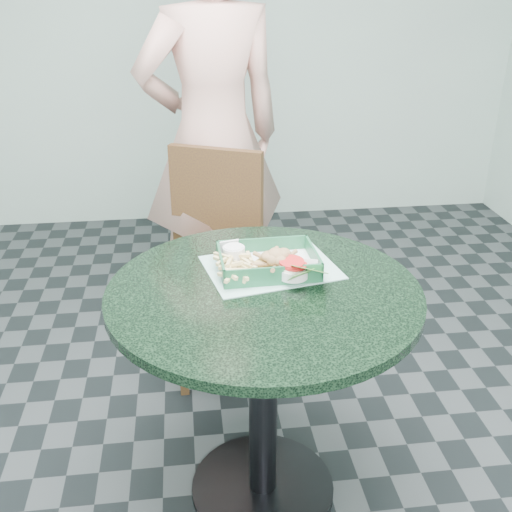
{
  "coord_description": "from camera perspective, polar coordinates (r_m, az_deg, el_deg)",
  "views": [
    {
      "loc": [
        -0.2,
        -1.46,
        1.58
      ],
      "look_at": [
        -0.01,
        0.1,
        0.82
      ],
      "focal_mm": 42.0,
      "sensor_mm": 36.0,
      "label": 1
    }
  ],
  "objects": [
    {
      "name": "cafe_table",
      "position": [
        1.78,
        0.72,
        -8.4
      ],
      "size": [
        0.89,
        0.89,
        0.75
      ],
      "color": "black",
      "rests_on": "floor"
    },
    {
      "name": "fries_pile",
      "position": [
        1.73,
        -1.85,
        -1.45
      ],
      "size": [
        0.15,
        0.16,
        0.05
      ],
      "primitive_type": null,
      "rotation": [
        0.0,
        0.0,
        -0.31
      ],
      "color": "#E7CC83",
      "rests_on": "food_basket"
    },
    {
      "name": "wall_back",
      "position": [
        3.97,
        -4.49,
        23.01
      ],
      "size": [
        4.0,
        0.04,
        2.8
      ],
      "primitive_type": "cube",
      "color": "silver",
      "rests_on": "ground"
    },
    {
      "name": "diner_person",
      "position": [
        2.6,
        -4.25,
        15.38
      ],
      "size": [
        0.94,
        0.75,
        2.24
      ],
      "primitive_type": "imported",
      "rotation": [
        0.0,
        0.0,
        3.44
      ],
      "color": "tan",
      "rests_on": "floor"
    },
    {
      "name": "placemat",
      "position": [
        1.8,
        1.39,
        -1.66
      ],
      "size": [
        0.43,
        0.35,
        0.0
      ],
      "primitive_type": "cube",
      "rotation": [
        0.0,
        0.0,
        0.21
      ],
      "color": "#96C8BE",
      "rests_on": "cafe_table"
    },
    {
      "name": "dining_chair",
      "position": [
        2.49,
        -3.54,
        0.78
      ],
      "size": [
        0.4,
        0.4,
        0.93
      ],
      "rotation": [
        0.0,
        0.0,
        -0.43
      ],
      "color": "black",
      "rests_on": "floor"
    },
    {
      "name": "crab_sandwich",
      "position": [
        1.74,
        1.87,
        -0.97
      ],
      "size": [
        0.13,
        0.13,
        0.07
      ],
      "rotation": [
        0.0,
        0.0,
        0.42
      ],
      "color": "tan",
      "rests_on": "food_basket"
    },
    {
      "name": "garnish_cup",
      "position": [
        1.7,
        3.78,
        -1.92
      ],
      "size": [
        0.13,
        0.13,
        0.05
      ],
      "rotation": [
        0.0,
        0.0,
        -0.14
      ],
      "color": "silver",
      "rests_on": "food_basket"
    },
    {
      "name": "floor",
      "position": [
        2.16,
        0.63,
        -21.24
      ],
      "size": [
        4.0,
        5.0,
        0.02
      ],
      "primitive_type": "cube",
      "color": "#303335",
      "rests_on": "ground"
    },
    {
      "name": "food_basket",
      "position": [
        1.78,
        1.12,
        -1.43
      ],
      "size": [
        0.29,
        0.21,
        0.06
      ],
      "rotation": [
        0.0,
        0.0,
        0.03
      ],
      "color": "#1D5C39",
      "rests_on": "placemat"
    },
    {
      "name": "sauce_ramekin",
      "position": [
        1.79,
        -2.1,
        -0.12
      ],
      "size": [
        0.07,
        0.07,
        0.04
      ],
      "rotation": [
        0.0,
        0.0,
        0.32
      ],
      "color": "silver",
      "rests_on": "food_basket"
    }
  ]
}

